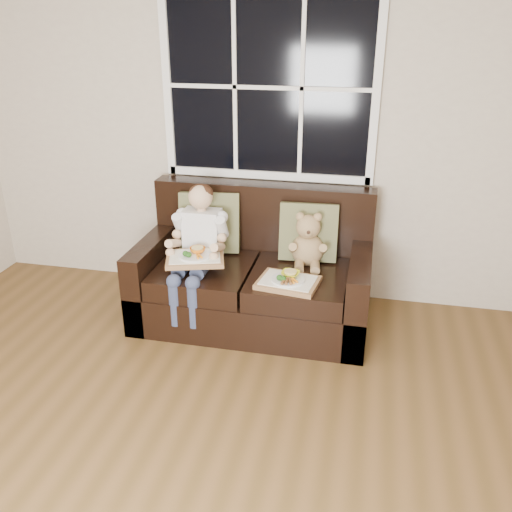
% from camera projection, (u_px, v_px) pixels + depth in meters
% --- Properties ---
extents(room_walls, '(4.52, 5.02, 2.71)m').
position_uv_depth(room_walls, '(74.00, 189.00, 1.80)').
color(room_walls, beige).
rests_on(room_walls, ground).
extents(window_back, '(1.62, 0.04, 1.37)m').
position_uv_depth(window_back, '(268.00, 87.00, 3.96)').
color(window_back, black).
rests_on(window_back, room_walls).
extents(loveseat, '(1.70, 0.92, 0.96)m').
position_uv_depth(loveseat, '(255.00, 279.00, 4.09)').
color(loveseat, black).
rests_on(loveseat, ground).
extents(pillow_left, '(0.49, 0.28, 0.47)m').
position_uv_depth(pillow_left, '(210.00, 222.00, 4.15)').
color(pillow_left, '#61643E').
rests_on(pillow_left, loveseat).
extents(pillow_right, '(0.44, 0.22, 0.44)m').
position_uv_depth(pillow_right, '(309.00, 232.00, 4.01)').
color(pillow_right, '#61643E').
rests_on(pillow_right, loveseat).
extents(child, '(0.39, 0.60, 0.89)m').
position_uv_depth(child, '(198.00, 239.00, 3.92)').
color(child, silver).
rests_on(child, loveseat).
extents(teddy_bear, '(0.26, 0.32, 0.42)m').
position_uv_depth(teddy_bear, '(308.00, 243.00, 3.93)').
color(teddy_bear, '#9B8652').
rests_on(teddy_bear, loveseat).
extents(tray_left, '(0.47, 0.41, 0.09)m').
position_uv_depth(tray_left, '(195.00, 257.00, 3.81)').
color(tray_left, '#A5704A').
rests_on(tray_left, child).
extents(tray_right, '(0.44, 0.36, 0.09)m').
position_uv_depth(tray_right, '(288.00, 281.00, 3.67)').
color(tray_right, '#A5704A').
rests_on(tray_right, loveseat).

